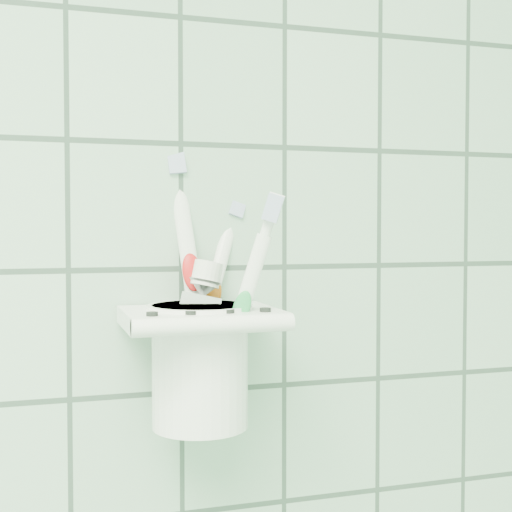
{
  "coord_description": "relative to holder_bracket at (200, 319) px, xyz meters",
  "views": [
    {
      "loc": [
        0.53,
        0.61,
        1.39
      ],
      "look_at": [
        0.68,
        1.1,
        1.37
      ],
      "focal_mm": 50.0,
      "sensor_mm": 36.0,
      "label": 1
    }
  ],
  "objects": [
    {
      "name": "toothpaste_tube",
      "position": [
        -0.02,
        0.01,
        -0.01
      ],
      "size": [
        0.05,
        0.03,
        0.13
      ],
      "rotation": [
        -0.15,
        0.2,
        -0.3
      ],
      "color": "silver",
      "rests_on": "cup"
    },
    {
      "name": "toothbrush_orange",
      "position": [
        0.0,
        -0.01,
        0.02
      ],
      "size": [
        0.05,
        0.04,
        0.18
      ],
      "rotation": [
        0.07,
        0.31,
        -0.37
      ],
      "color": "white",
      "rests_on": "cup"
    },
    {
      "name": "holder_bracket",
      "position": [
        0.0,
        0.0,
        0.0
      ],
      "size": [
        0.12,
        0.1,
        0.04
      ],
      "color": "white",
      "rests_on": "wall_back"
    },
    {
      "name": "toothbrush_pink",
      "position": [
        0.01,
        0.01,
        0.04
      ],
      "size": [
        0.03,
        0.06,
        0.22
      ],
      "rotation": [
        -0.22,
        -0.11,
        -0.04
      ],
      "color": "white",
      "rests_on": "cup"
    },
    {
      "name": "toothbrush_blue",
      "position": [
        -0.01,
        0.01,
        0.02
      ],
      "size": [
        0.06,
        0.05,
        0.19
      ],
      "rotation": [
        -0.26,
        0.34,
        0.0
      ],
      "color": "white",
      "rests_on": "cup"
    },
    {
      "name": "cup",
      "position": [
        0.0,
        0.0,
        -0.03
      ],
      "size": [
        0.08,
        0.08,
        0.1
      ],
      "color": "white",
      "rests_on": "holder_bracket"
    }
  ]
}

